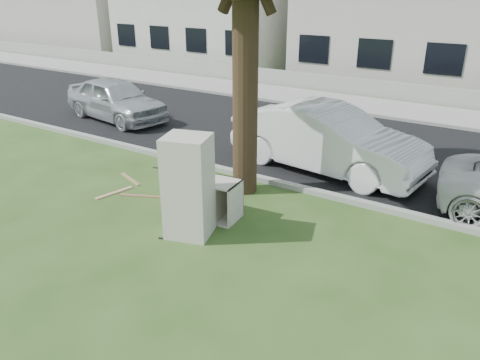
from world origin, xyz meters
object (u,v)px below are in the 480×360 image
Objects in this scene: fridge at (188,187)px; car_left at (116,99)px; car_center at (327,139)px; cabinet at (213,199)px.

fridge reaches higher than car_left.
cabinet is at bearing 174.17° from car_center.
cabinet is (-0.02, 0.78, -0.55)m from fridge.
car_center is (0.82, 4.38, -0.15)m from fridge.
fridge is 0.95m from cabinet.
fridge reaches higher than car_center.
fridge is 1.85× the size of cabinet.
car_center is at bearing 61.82° from fridge.
car_center is (0.84, 3.60, 0.40)m from cabinet.
car_center is 7.88m from car_left.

